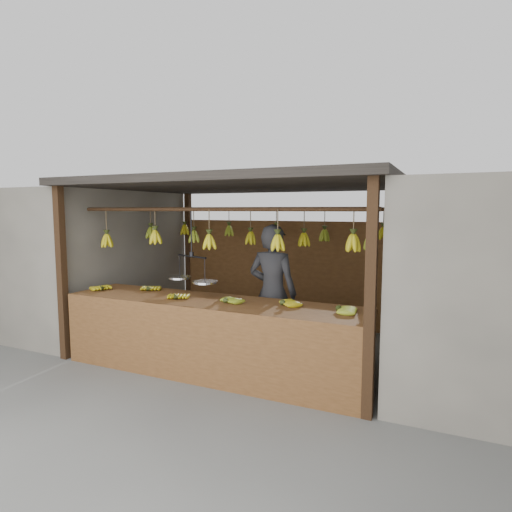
% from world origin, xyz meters
% --- Properties ---
extents(ground, '(80.00, 80.00, 0.00)m').
position_xyz_m(ground, '(0.00, 0.00, 0.00)').
color(ground, '#5B5B57').
extents(stall, '(4.30, 3.30, 2.40)m').
position_xyz_m(stall, '(0.00, 0.33, 1.97)').
color(stall, black).
rests_on(stall, ground).
extents(neighbor_left, '(3.00, 3.00, 2.30)m').
position_xyz_m(neighbor_left, '(-3.60, 0.00, 1.15)').
color(neighbor_left, slate).
rests_on(neighbor_left, ground).
extents(counter, '(3.81, 0.87, 0.96)m').
position_xyz_m(counter, '(0.04, -1.24, 0.71)').
color(counter, brown).
rests_on(counter, ground).
extents(hanging_bananas, '(3.64, 2.21, 0.36)m').
position_xyz_m(hanging_bananas, '(0.01, -0.01, 1.61)').
color(hanging_bananas, gold).
rests_on(hanging_bananas, ground).
extents(balance_scale, '(0.78, 0.47, 0.90)m').
position_xyz_m(balance_scale, '(-0.29, -1.00, 1.16)').
color(balance_scale, black).
rests_on(balance_scale, ground).
extents(vendor, '(0.67, 0.44, 1.81)m').
position_xyz_m(vendor, '(0.56, -0.40, 0.90)').
color(vendor, '#262628').
rests_on(vendor, ground).
extents(bag_bundles, '(0.08, 0.26, 1.26)m').
position_xyz_m(bag_bundles, '(1.94, 1.35, 0.99)').
color(bag_bundles, '#1426BF').
rests_on(bag_bundles, ground).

